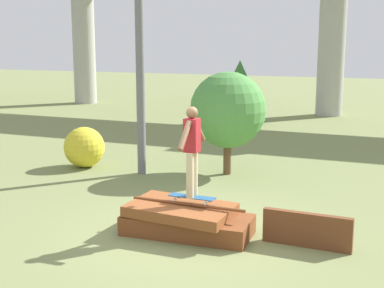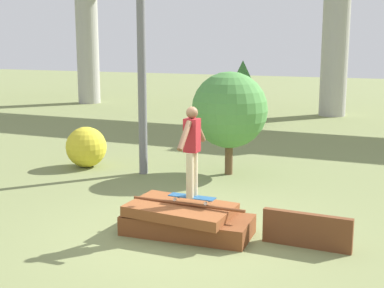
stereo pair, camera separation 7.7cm
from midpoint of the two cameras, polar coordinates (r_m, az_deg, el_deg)
name	(u,v)px [view 2 (the right image)]	position (r m, az deg, el deg)	size (l,w,h in m)	color
ground_plane	(187,234)	(8.82, -0.23, -9.56)	(80.00, 80.00, 0.00)	olive
scrap_pile	(185,220)	(8.76, -0.46, -8.07)	(2.11, 1.10, 0.53)	brown
scrap_plank_loose	(307,230)	(8.38, 12.40, -8.99)	(1.36, 0.15, 0.53)	brown
skateboard	(192,197)	(8.68, 0.25, -5.70)	(0.78, 0.21, 0.09)	#23517F
skater	(192,146)	(8.48, 0.26, -0.24)	(0.22, 0.98, 1.46)	#C6B78E
tree_behind_left	(243,83)	(20.00, 5.53, 6.53)	(1.56, 1.56, 2.40)	brown
tree_behind_right	(229,110)	(12.39, 4.19, 3.63)	(1.77, 1.77, 2.41)	brown
bush_yellow_flowering	(86,147)	(13.50, -11.06, -0.32)	(1.01, 1.01, 1.01)	gold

